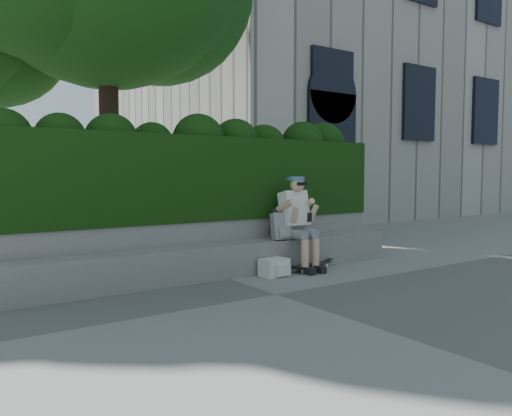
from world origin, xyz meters
TOP-DOWN VIEW (x-y plane):
  - ground at (0.00, 0.00)m, footprint 80.00×80.00m
  - bench_ledge at (0.00, 1.25)m, footprint 6.00×0.45m
  - planter_wall at (0.00, 1.73)m, footprint 6.00×0.50m
  - hedge at (0.00, 1.95)m, footprint 6.00×1.00m
  - building at (9.00, 11.00)m, footprint 12.00×12.00m
  - person at (1.18, 1.07)m, footprint 0.40×0.76m
  - skateboard at (1.36, 0.93)m, footprint 0.81×0.39m
  - backpack_plaid at (0.95, 1.15)m, footprint 0.30×0.20m
  - backpack_ground at (0.61, 0.87)m, footprint 0.40×0.30m

SIDE VIEW (x-z plane):
  - ground at x=0.00m, z-range 0.00..0.00m
  - skateboard at x=1.36m, z-range 0.03..0.11m
  - backpack_ground at x=0.61m, z-range 0.00..0.24m
  - bench_ledge at x=0.00m, z-range 0.00..0.45m
  - planter_wall at x=0.00m, z-range 0.00..0.75m
  - backpack_plaid at x=0.95m, z-range 0.45..0.85m
  - person at x=1.18m, z-range 0.06..1.44m
  - hedge at x=0.00m, z-range 0.75..1.95m
  - building at x=9.00m, z-range 0.00..15.00m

